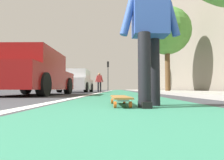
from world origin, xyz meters
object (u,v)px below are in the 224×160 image
object	(u,v)px
traffic_light	(108,70)
street_tree_mid	(167,32)
skateboard	(120,98)
parked_car_near	(33,74)
pedestrian_distant	(99,81)
skater_person	(150,26)
street_tree_far	(147,60)
parked_car_mid	(77,82)

from	to	relation	value
traffic_light	street_tree_mid	bearing A→B (deg)	-163.90
skateboard	parked_car_near	distance (m)	4.94
pedestrian_distant	skater_person	bearing A→B (deg)	-171.91
skateboard	street_tree_far	distance (m)	17.13
skater_person	traffic_light	size ratio (longest dim) A/B	0.39
skateboard	parked_car_mid	bearing A→B (deg)	15.38
skateboard	parked_car_near	size ratio (longest dim) A/B	0.20
street_tree_mid	street_tree_far	world-z (taller)	street_tree_mid
traffic_light	street_tree_mid	distance (m)	15.90
skater_person	parked_car_near	bearing A→B (deg)	38.72
skater_person	street_tree_mid	distance (m)	9.91
parked_car_mid	street_tree_far	distance (m)	9.00
skateboard	traffic_light	size ratio (longest dim) A/B	0.21
parked_car_near	pedestrian_distant	world-z (taller)	pedestrian_distant
parked_car_near	traffic_light	size ratio (longest dim) A/B	1.03
skater_person	parked_car_mid	world-z (taller)	skater_person
parked_car_near	street_tree_far	size ratio (longest dim) A/B	1.02
parked_car_mid	street_tree_far	world-z (taller)	street_tree_far
pedestrian_distant	parked_car_mid	bearing A→B (deg)	162.16
street_tree_mid	pedestrian_distant	world-z (taller)	street_tree_mid
traffic_light	pedestrian_distant	bearing A→B (deg)	178.94
parked_car_near	street_tree_mid	size ratio (longest dim) A/B	0.83
skateboard	parked_car_mid	xyz separation A→B (m)	(10.12, 2.78, 0.61)
parked_car_mid	pedestrian_distant	xyz separation A→B (m)	(3.60, -1.16, 0.22)
street_tree_mid	street_tree_far	size ratio (longest dim) A/B	1.24
street_tree_mid	pedestrian_distant	size ratio (longest dim) A/B	3.21
skateboard	parked_car_near	xyz separation A→B (m)	(3.93, 2.92, 0.62)
skater_person	traffic_light	world-z (taller)	traffic_light
parked_car_mid	traffic_light	distance (m)	14.36
parked_car_mid	pedestrian_distant	world-z (taller)	pedestrian_distant
skater_person	street_tree_far	world-z (taller)	street_tree_far
skateboard	traffic_light	xyz separation A→B (m)	(24.25, 1.43, 2.79)
traffic_light	street_tree_mid	xyz separation A→B (m)	(-15.25, -4.40, 0.83)
parked_car_mid	street_tree_mid	distance (m)	6.59
skateboard	street_tree_far	size ratio (longest dim) A/B	0.20
traffic_light	pedestrian_distant	size ratio (longest dim) A/B	2.59
skateboard	parked_car_near	bearing A→B (deg)	36.66
skater_person	pedestrian_distant	distance (m)	14.01
skateboard	street_tree_mid	xyz separation A→B (m)	(9.00, -2.97, 3.62)
skateboard	street_tree_mid	bearing A→B (deg)	-18.28
skater_person	street_tree_mid	bearing A→B (deg)	-16.03
skater_person	skateboard	bearing A→B (deg)	66.60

